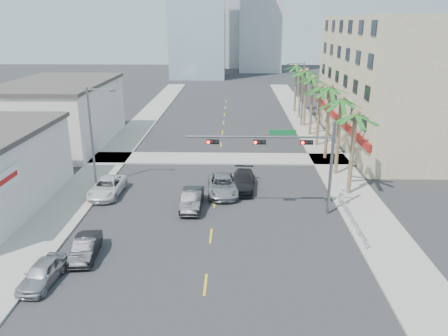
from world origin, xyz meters
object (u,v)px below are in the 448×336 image
Objects in this scene: car_parked_near at (42,273)px; car_lane_left at (192,199)px; traffic_signal_mast at (290,152)px; car_parked_mid at (86,248)px; car_parked_far at (107,187)px; car_lane_center at (223,185)px; pedestrian at (342,197)px; car_lane_right at (243,181)px.

car_lane_left is (7.63, 10.86, 0.09)m from car_parked_near.
traffic_signal_mast is at bearing -5.50° from car_lane_left.
traffic_signal_mast is 2.83× the size of car_parked_near.
car_parked_near reaches higher than car_parked_mid.
car_parked_mid is 10.56m from car_parked_far.
car_parked_far is at bearing 167.17° from traffic_signal_mast.
car_lane_center reaches higher than car_lane_left.
car_parked_near is 13.27m from car_lane_left.
car_lane_left reaches higher than car_parked_mid.
car_parked_far is 3.13× the size of pedestrian.
car_lane_center is at bearing -58.65° from pedestrian.
traffic_signal_mast is 6.72× the size of pedestrian.
car_lane_right is (1.77, 1.11, -0.02)m from car_lane_center.
car_parked_near is 0.85× the size of car_lane_left.
car_parked_near is 0.76× the size of car_parked_far.
car_parked_mid is at bearing 68.17° from car_parked_near.
car_lane_center is 10.10m from pedestrian.
pedestrian reaches higher than car_lane_left.
car_parked_near is at bearing -129.08° from car_lane_center.
car_lane_left is at bearing -40.34° from pedestrian.
car_parked_far is at bearing 95.04° from car_parked_near.
car_parked_far is 10.05m from car_lane_center.
car_lane_left is at bearing -130.15° from car_lane_center.
car_parked_far is 0.94× the size of car_lane_center.
car_parked_far reaches higher than car_parked_mid.
car_lane_left is 4.03m from car_lane_center.
car_lane_center is at bearing 54.30° from car_lane_left.
traffic_signal_mast is at bearing 38.47° from car_parked_near.
car_lane_center reaches higher than car_parked_far.
pedestrian is at bearing 14.65° from traffic_signal_mast.
car_lane_center is at bearing 141.67° from traffic_signal_mast.
car_parked_near is 13.48m from car_parked_far.
car_parked_mid is 19.92m from pedestrian.
car_parked_near is at bearing -146.57° from traffic_signal_mast.
car_lane_center is 3.34× the size of pedestrian.
car_lane_center is at bearing 5.57° from car_parked_far.
car_parked_far is (0.00, 13.48, 0.05)m from car_parked_near.
car_parked_near is 0.76× the size of car_lane_right.
car_parked_far is 11.92m from car_lane_right.
pedestrian is (4.52, 1.18, -4.08)m from traffic_signal_mast.
traffic_signal_mast is at bearing 22.04° from car_parked_mid.
car_parked_far is 19.83m from pedestrian.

